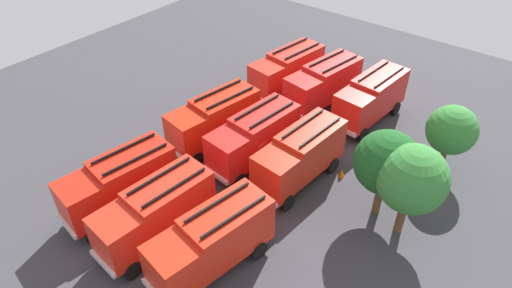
{
  "coord_description": "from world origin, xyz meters",
  "views": [
    {
      "loc": [
        19.27,
        15.35,
        20.61
      ],
      "look_at": [
        0.0,
        0.0,
        1.4
      ],
      "focal_mm": 31.21,
      "sensor_mm": 36.0,
      "label": 1
    }
  ],
  "objects_px": {
    "fire_truck_5": "(156,212)",
    "fire_truck_7": "(300,155)",
    "fire_truck_0": "(287,70)",
    "fire_truck_8": "(212,241)",
    "tree_0": "(452,130)",
    "firefighter_1": "(277,61)",
    "fire_truck_1": "(214,119)",
    "firefighter_0": "(250,104)",
    "tree_2": "(412,179)",
    "fire_truck_6": "(371,97)",
    "tree_1": "(387,163)",
    "traffic_cone_0": "(341,173)",
    "fire_truck_4": "(254,137)",
    "fire_truck_2": "(119,182)",
    "fire_truck_3": "(323,83)"
  },
  "relations": [
    {
      "from": "fire_truck_5",
      "to": "fire_truck_7",
      "type": "relative_size",
      "value": 1.0
    },
    {
      "from": "fire_truck_0",
      "to": "fire_truck_8",
      "type": "xyz_separation_m",
      "value": [
        17.76,
        7.74,
        0.0
      ]
    },
    {
      "from": "tree_0",
      "to": "firefighter_1",
      "type": "bearing_deg",
      "value": -104.98
    },
    {
      "from": "fire_truck_0",
      "to": "fire_truck_5",
      "type": "height_order",
      "value": "same"
    },
    {
      "from": "fire_truck_5",
      "to": "fire_truck_8",
      "type": "distance_m",
      "value": 3.92
    },
    {
      "from": "fire_truck_1",
      "to": "firefighter_0",
      "type": "height_order",
      "value": "fire_truck_1"
    },
    {
      "from": "fire_truck_0",
      "to": "tree_2",
      "type": "bearing_deg",
      "value": 66.16
    },
    {
      "from": "fire_truck_6",
      "to": "firefighter_0",
      "type": "bearing_deg",
      "value": -52.61
    },
    {
      "from": "tree_0",
      "to": "tree_1",
      "type": "relative_size",
      "value": 0.86
    },
    {
      "from": "fire_truck_7",
      "to": "traffic_cone_0",
      "type": "height_order",
      "value": "fire_truck_7"
    },
    {
      "from": "fire_truck_1",
      "to": "tree_1",
      "type": "relative_size",
      "value": 1.25
    },
    {
      "from": "fire_truck_6",
      "to": "traffic_cone_0",
      "type": "xyz_separation_m",
      "value": [
        7.31,
        1.82,
        -1.83
      ]
    },
    {
      "from": "fire_truck_5",
      "to": "fire_truck_6",
      "type": "height_order",
      "value": "same"
    },
    {
      "from": "tree_2",
      "to": "traffic_cone_0",
      "type": "bearing_deg",
      "value": -112.39
    },
    {
      "from": "fire_truck_4",
      "to": "fire_truck_5",
      "type": "height_order",
      "value": "same"
    },
    {
      "from": "fire_truck_7",
      "to": "tree_0",
      "type": "distance_m",
      "value": 10.06
    },
    {
      "from": "fire_truck_8",
      "to": "tree_1",
      "type": "xyz_separation_m",
      "value": [
        -9.38,
        5.14,
        1.88
      ]
    },
    {
      "from": "fire_truck_8",
      "to": "fire_truck_7",
      "type": "bearing_deg",
      "value": -168.54
    },
    {
      "from": "tree_1",
      "to": "tree_2",
      "type": "bearing_deg",
      "value": 72.03
    },
    {
      "from": "fire_truck_2",
      "to": "fire_truck_6",
      "type": "height_order",
      "value": "same"
    },
    {
      "from": "fire_truck_0",
      "to": "fire_truck_1",
      "type": "height_order",
      "value": "same"
    },
    {
      "from": "fire_truck_4",
      "to": "fire_truck_6",
      "type": "relative_size",
      "value": 1.0
    },
    {
      "from": "tree_0",
      "to": "fire_truck_0",
      "type": "bearing_deg",
      "value": -97.77
    },
    {
      "from": "traffic_cone_0",
      "to": "fire_truck_5",
      "type": "bearing_deg",
      "value": -26.5
    },
    {
      "from": "fire_truck_2",
      "to": "fire_truck_3",
      "type": "distance_m",
      "value": 18.31
    },
    {
      "from": "firefighter_1",
      "to": "tree_0",
      "type": "bearing_deg",
      "value": 76.04
    },
    {
      "from": "fire_truck_6",
      "to": "fire_truck_4",
      "type": "bearing_deg",
      "value": -17.31
    },
    {
      "from": "tree_0",
      "to": "fire_truck_6",
      "type": "bearing_deg",
      "value": -109.69
    },
    {
      "from": "fire_truck_0",
      "to": "fire_truck_7",
      "type": "xyz_separation_m",
      "value": [
        8.92,
        7.38,
        0.0
      ]
    },
    {
      "from": "fire_truck_6",
      "to": "tree_0",
      "type": "xyz_separation_m",
      "value": [
        2.45,
        6.84,
        1.3
      ]
    },
    {
      "from": "fire_truck_2",
      "to": "firefighter_0",
      "type": "height_order",
      "value": "fire_truck_2"
    },
    {
      "from": "fire_truck_2",
      "to": "firefighter_0",
      "type": "relative_size",
      "value": 4.69
    },
    {
      "from": "fire_truck_7",
      "to": "fire_truck_1",
      "type": "bearing_deg",
      "value": -82.52
    },
    {
      "from": "fire_truck_5",
      "to": "fire_truck_7",
      "type": "xyz_separation_m",
      "value": [
        -9.32,
        3.53,
        0.0
      ]
    },
    {
      "from": "tree_0",
      "to": "firefighter_0",
      "type": "bearing_deg",
      "value": -79.67
    },
    {
      "from": "fire_truck_1",
      "to": "fire_truck_5",
      "type": "relative_size",
      "value": 1.01
    },
    {
      "from": "fire_truck_3",
      "to": "tree_0",
      "type": "height_order",
      "value": "tree_0"
    },
    {
      "from": "fire_truck_3",
      "to": "traffic_cone_0",
      "type": "xyz_separation_m",
      "value": [
        6.87,
        5.9,
        -1.83
      ]
    },
    {
      "from": "fire_truck_4",
      "to": "tree_0",
      "type": "relative_size",
      "value": 1.44
    },
    {
      "from": "fire_truck_5",
      "to": "firefighter_0",
      "type": "bearing_deg",
      "value": -157.52
    },
    {
      "from": "fire_truck_3",
      "to": "fire_truck_0",
      "type": "bearing_deg",
      "value": -80.48
    },
    {
      "from": "fire_truck_8",
      "to": "traffic_cone_0",
      "type": "xyz_separation_m",
      "value": [
        -10.91,
        1.79,
        -1.83
      ]
    },
    {
      "from": "fire_truck_3",
      "to": "traffic_cone_0",
      "type": "bearing_deg",
      "value": 49.76
    },
    {
      "from": "fire_truck_6",
      "to": "tree_1",
      "type": "height_order",
      "value": "tree_1"
    },
    {
      "from": "fire_truck_2",
      "to": "fire_truck_4",
      "type": "height_order",
      "value": "same"
    },
    {
      "from": "fire_truck_2",
      "to": "traffic_cone_0",
      "type": "height_order",
      "value": "fire_truck_2"
    },
    {
      "from": "fire_truck_2",
      "to": "tree_2",
      "type": "relative_size",
      "value": 1.21
    },
    {
      "from": "fire_truck_0",
      "to": "fire_truck_1",
      "type": "distance_m",
      "value": 9.34
    },
    {
      "from": "firefighter_1",
      "to": "fire_truck_8",
      "type": "bearing_deg",
      "value": 28.78
    },
    {
      "from": "fire_truck_8",
      "to": "tree_2",
      "type": "distance_m",
      "value": 11.36
    }
  ]
}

